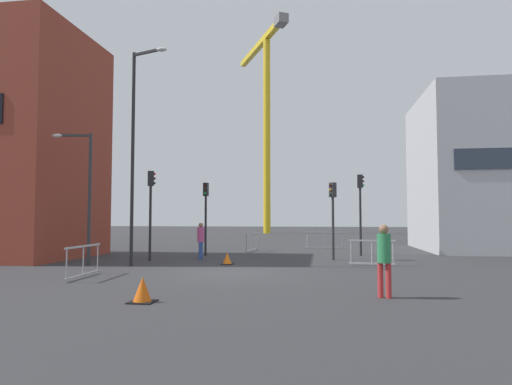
{
  "coord_description": "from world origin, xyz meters",
  "views": [
    {
      "loc": [
        3.38,
        -15.9,
        2.02
      ],
      "look_at": [
        0.0,
        6.69,
        3.29
      ],
      "focal_mm": 31.38,
      "sensor_mm": 36.0,
      "label": 1
    }
  ],
  "objects": [
    {
      "name": "ground",
      "position": [
        0.0,
        0.0,
        0.0
      ],
      "size": [
        160.0,
        160.0,
        0.0
      ],
      "primitive_type": "plane",
      "color": "#333335"
    },
    {
      "name": "office_block",
      "position": [
        14.55,
        13.28,
        4.75
      ],
      "size": [
        10.24,
        8.96,
        9.51
      ],
      "color": "#B7B7BC",
      "rests_on": "ground"
    },
    {
      "name": "construction_crane",
      "position": [
        -3.72,
        40.18,
        16.69
      ],
      "size": [
        8.36,
        15.52,
        25.7
      ],
      "color": "yellow",
      "rests_on": "ground"
    },
    {
      "name": "streetlamp_tall",
      "position": [
        -4.34,
        1.7,
        5.17
      ],
      "size": [
        1.68,
        0.67,
        9.01
      ],
      "color": "#232326",
      "rests_on": "ground"
    },
    {
      "name": "streetlamp_short",
      "position": [
        -6.64,
        1.72,
        3.39
      ],
      "size": [
        1.65,
        0.5,
        5.6
      ],
      "color": "#2D2D30",
      "rests_on": "ground"
    },
    {
      "name": "traffic_light_crosswalk",
      "position": [
        5.35,
        8.33,
        2.85
      ],
      "size": [
        0.37,
        0.25,
        4.28
      ],
      "color": "#232326",
      "rests_on": "ground"
    },
    {
      "name": "traffic_light_median",
      "position": [
        3.85,
        5.67,
        2.48
      ],
      "size": [
        0.37,
        0.37,
        3.67
      ],
      "color": "#2D2D30",
      "rests_on": "ground"
    },
    {
      "name": "traffic_light_corner",
      "position": [
        -2.72,
        6.97,
        2.59
      ],
      "size": [
        0.25,
        0.38,
        3.84
      ],
      "color": "#232326",
      "rests_on": "ground"
    },
    {
      "name": "traffic_light_far",
      "position": [
        -4.64,
        4.15,
        2.81
      ],
      "size": [
        0.39,
        0.34,
        4.2
      ],
      "color": "#232326",
      "rests_on": "ground"
    },
    {
      "name": "pedestrian_walking",
      "position": [
        -2.48,
        5.19,
        1.02
      ],
      "size": [
        0.34,
        0.34,
        1.75
      ],
      "color": "#33519E",
      "rests_on": "ground"
    },
    {
      "name": "pedestrian_waiting",
      "position": [
        4.9,
        -4.22,
        1.08
      ],
      "size": [
        0.34,
        0.34,
        1.84
      ],
      "color": "red",
      "rests_on": "ground"
    },
    {
      "name": "safety_barrier_rear",
      "position": [
        -4.56,
        -1.88,
        0.56
      ],
      "size": [
        0.2,
        2.41,
        1.08
      ],
      "color": "#9EA0A5",
      "rests_on": "ground"
    },
    {
      "name": "safety_barrier_front",
      "position": [
        3.48,
        13.17,
        0.56
      ],
      "size": [
        2.48,
        0.42,
        1.08
      ],
      "color": "#B2B5BA",
      "rests_on": "ground"
    },
    {
      "name": "safety_barrier_right_run",
      "position": [
        -0.76,
        10.1,
        0.56
      ],
      "size": [
        0.37,
        2.33,
        1.08
      ],
      "color": "gray",
      "rests_on": "ground"
    },
    {
      "name": "safety_barrier_left_run",
      "position": [
        5.38,
        3.27,
        0.56
      ],
      "size": [
        1.88,
        0.26,
        1.08
      ],
      "color": "#B2B5BA",
      "rests_on": "ground"
    },
    {
      "name": "traffic_cone_orange",
      "position": [
        -0.89,
        -5.67,
        0.28
      ],
      "size": [
        0.6,
        0.6,
        0.6
      ],
      "color": "black",
      "rests_on": "ground"
    },
    {
      "name": "traffic_cone_striped",
      "position": [
        -0.7,
        3.02,
        0.24
      ],
      "size": [
        0.51,
        0.51,
        0.52
      ],
      "color": "black",
      "rests_on": "ground"
    }
  ]
}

